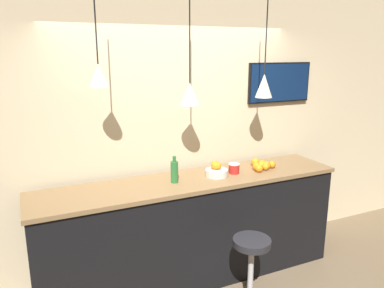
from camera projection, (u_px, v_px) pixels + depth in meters
The scene contains 11 objects.
back_wall at pixel (175, 131), 3.88m from camera, with size 8.00×0.06×2.90m.
service_counter at pixel (192, 229), 3.73m from camera, with size 3.03×0.62×1.06m.
bar_stool at pixel (251, 262), 3.29m from camera, with size 0.36×0.36×0.68m.
fruit_bowl at pixel (216, 171), 3.69m from camera, with size 0.22×0.22×0.15m.
orange_pile at pixel (262, 165), 3.90m from camera, with size 0.28×0.27×0.09m.
juice_bottle at pixel (174, 171), 3.49m from camera, with size 0.07×0.07×0.26m.
spread_jar at pixel (234, 168), 3.76m from camera, with size 0.11×0.11×0.10m.
pendant_lamp_left at pixel (99, 75), 3.06m from camera, with size 0.17×0.17×0.83m.
pendant_lamp_middle at pixel (190, 93), 3.44m from camera, with size 0.19×0.19×1.03m.
pendant_lamp_right at pixel (264, 85), 3.76m from camera, with size 0.17×0.17×1.00m.
mounted_tv at pixel (280, 82), 4.22m from camera, with size 0.81×0.04×0.44m.
Camera 1 is at (-1.42, -2.45, 2.26)m, focal length 35.00 mm.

